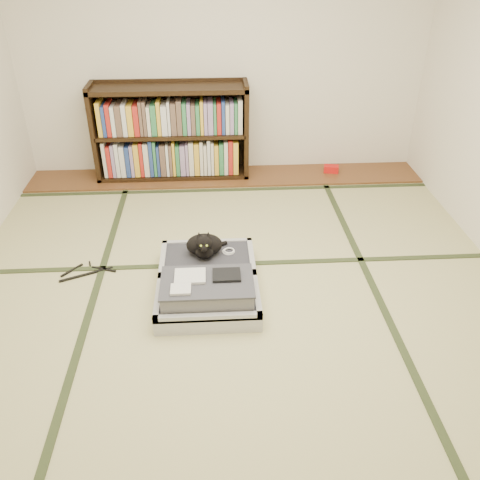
{
  "coord_description": "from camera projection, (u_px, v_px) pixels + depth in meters",
  "views": [
    {
      "loc": [
        -0.14,
        -2.84,
        2.22
      ],
      "look_at": [
        0.05,
        0.35,
        0.25
      ],
      "focal_mm": 38.0,
      "sensor_mm": 36.0,
      "label": 1
    }
  ],
  "objects": [
    {
      "name": "room_shell",
      "position": [
        235.0,
        88.0,
        2.81
      ],
      "size": [
        4.5,
        4.5,
        4.5
      ],
      "color": "white",
      "rests_on": "ground"
    },
    {
      "name": "wood_strip",
      "position": [
        226.0,
        177.0,
        5.28
      ],
      "size": [
        4.0,
        0.5,
        0.02
      ],
      "primitive_type": "cube",
      "color": "brown",
      "rests_on": "ground"
    },
    {
      "name": "suitcase",
      "position": [
        208.0,
        283.0,
        3.55
      ],
      "size": [
        0.69,
        0.93,
        0.27
      ],
      "color": "#B9BABE",
      "rests_on": "floor"
    },
    {
      "name": "hanger",
      "position": [
        87.0,
        272.0,
        3.82
      ],
      "size": [
        0.41,
        0.26,
        0.01
      ],
      "color": "black",
      "rests_on": "floor"
    },
    {
      "name": "bookcase",
      "position": [
        171.0,
        135.0,
        5.07
      ],
      "size": [
        1.53,
        0.35,
        0.98
      ],
      "color": "black",
      "rests_on": "wood_strip"
    },
    {
      "name": "tatami_borders",
      "position": [
        233.0,
        257.0,
        4.0
      ],
      "size": [
        4.0,
        4.5,
        0.01
      ],
      "color": "#2D381E",
      "rests_on": "ground"
    },
    {
      "name": "floor",
      "position": [
        236.0,
        296.0,
        3.58
      ],
      "size": [
        4.5,
        4.5,
        0.0
      ],
      "primitive_type": "plane",
      "color": "tan",
      "rests_on": "ground"
    },
    {
      "name": "red_item",
      "position": [
        331.0,
        169.0,
        5.33
      ],
      "size": [
        0.17,
        0.12,
        0.07
      ],
      "primitive_type": "cube",
      "rotation": [
        0.0,
        0.0,
        -0.22
      ],
      "color": "red",
      "rests_on": "wood_strip"
    },
    {
      "name": "cable_coil",
      "position": [
        229.0,
        251.0,
        3.82
      ],
      "size": [
        0.1,
        0.1,
        0.02
      ],
      "color": "white",
      "rests_on": "suitcase"
    },
    {
      "name": "cat",
      "position": [
        204.0,
        245.0,
        3.73
      ],
      "size": [
        0.31,
        0.31,
        0.25
      ],
      "color": "black",
      "rests_on": "suitcase"
    }
  ]
}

